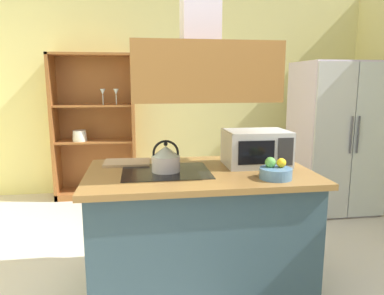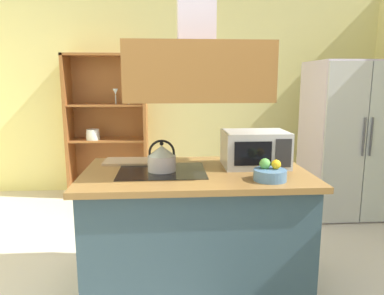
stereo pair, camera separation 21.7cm
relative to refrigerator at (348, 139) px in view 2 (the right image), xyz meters
name	(u,v)px [view 2 (the right image)]	position (x,y,z in m)	size (l,w,h in m)	color
wall_back	(166,93)	(-2.07, 1.17, 0.48)	(6.00, 0.12, 2.70)	#E2D884
kitchen_island	(195,231)	(-1.86, -1.46, -0.41)	(1.56, 0.93, 0.90)	#2F4652
range_hood	(196,53)	(-1.86, -1.46, 0.83)	(0.90, 0.70, 1.31)	brown
refrigerator	(348,139)	(0.00, 0.00, 0.00)	(0.90, 0.77, 1.74)	#C1B1C5
dish_cabinet	(108,133)	(-2.85, 0.95, -0.04)	(1.04, 0.40, 1.86)	#965829
kettle	(162,158)	(-2.10, -1.46, 0.12)	(0.20, 0.20, 0.22)	#BDB4BA
cutting_board	(127,161)	(-2.37, -1.17, 0.04)	(0.34, 0.24, 0.02)	#A6835C
microwave	(255,149)	(-1.42, -1.36, 0.16)	(0.46, 0.35, 0.26)	#B7BABF
fruit_bowl	(270,173)	(-1.41, -1.74, 0.08)	(0.21, 0.21, 0.14)	#4C7299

